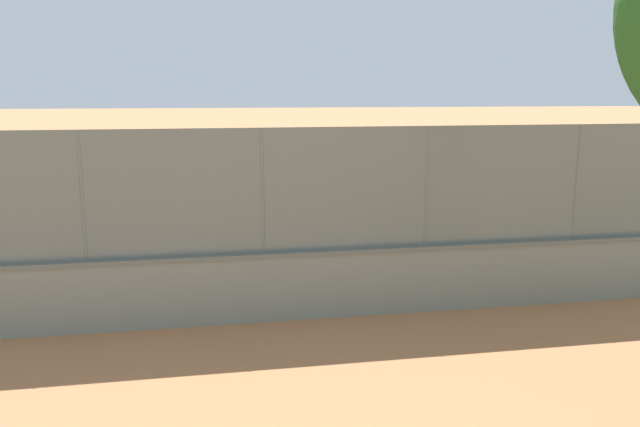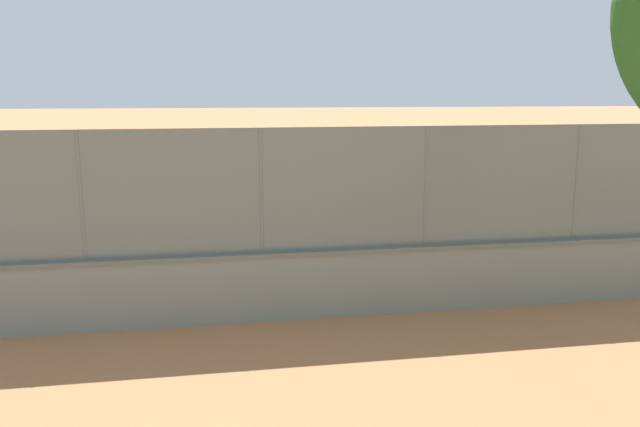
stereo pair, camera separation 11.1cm
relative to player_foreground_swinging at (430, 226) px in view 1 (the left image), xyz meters
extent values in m
plane|color=#B27247|center=(3.63, -5.70, -0.95)|extent=(260.00, 260.00, 0.00)
cube|color=gray|center=(4.54, 3.60, -0.31)|extent=(33.23, 1.26, 1.29)
cube|color=slate|center=(4.54, 3.60, 0.37)|extent=(33.23, 1.32, 0.08)
cube|color=slate|center=(4.54, 3.60, 1.61)|extent=(32.56, 0.92, 2.38)
cylinder|color=slate|center=(-1.97, 3.42, 1.61)|extent=(0.07, 0.07, 2.38)
cylinder|color=slate|center=(1.29, 3.51, 1.61)|extent=(0.07, 0.07, 2.38)
cylinder|color=slate|center=(4.54, 3.60, 1.61)|extent=(0.07, 0.07, 2.38)
cylinder|color=slate|center=(7.80, 3.69, 1.61)|extent=(0.07, 0.07, 2.38)
cylinder|color=#B2B2B2|center=(-0.11, 0.00, -0.56)|extent=(0.18, 0.18, 0.79)
cylinder|color=#B2B2B2|center=(0.08, 0.05, -0.56)|extent=(0.18, 0.18, 0.79)
cylinder|color=white|center=(-0.01, 0.02, 0.13)|extent=(0.41, 0.41, 0.59)
cylinder|color=tan|center=(-0.29, -0.10, 0.25)|extent=(0.23, 0.56, 0.17)
cylinder|color=tan|center=(0.35, -0.19, 0.25)|extent=(0.23, 0.56, 0.17)
sphere|color=tan|center=(-0.01, 0.02, 0.54)|extent=(0.22, 0.22, 0.22)
cylinder|color=navy|center=(-0.01, 0.02, 0.64)|extent=(0.29, 0.29, 0.05)
cylinder|color=black|center=(0.40, -0.37, 0.25)|extent=(0.11, 0.30, 0.04)
ellipsoid|color=#333338|center=(0.45, -0.58, 0.25)|extent=(0.10, 0.30, 0.24)
cylinder|color=#591919|center=(3.17, -2.08, -0.58)|extent=(0.19, 0.19, 0.74)
cylinder|color=#591919|center=(3.11, -2.27, -0.58)|extent=(0.19, 0.19, 0.74)
cylinder|color=#3372B2|center=(3.14, -2.18, 0.06)|extent=(0.43, 0.43, 0.55)
cylinder|color=tan|center=(3.18, -1.89, 0.17)|extent=(0.52, 0.24, 0.16)
cylinder|color=tan|center=(2.77, -2.36, 0.17)|extent=(0.52, 0.24, 0.16)
sphere|color=tan|center=(3.14, -2.18, 0.44)|extent=(0.21, 0.21, 0.21)
cylinder|color=navy|center=(3.14, -2.18, 0.53)|extent=(0.28, 0.28, 0.05)
cylinder|color=black|center=(2.59, -2.30, 0.17)|extent=(0.30, 0.13, 0.04)
ellipsoid|color=#333338|center=(2.38, -2.24, 0.17)|extent=(0.29, 0.12, 0.24)
cylinder|color=black|center=(3.27, -6.07, -0.54)|extent=(0.18, 0.18, 0.82)
cylinder|color=black|center=(3.32, -5.88, -0.54)|extent=(0.18, 0.18, 0.82)
cylinder|color=#3372B2|center=(3.29, -5.97, 0.17)|extent=(0.42, 0.42, 0.61)
cylinder|color=#936B4C|center=(3.26, -6.28, 0.29)|extent=(0.58, 0.24, 0.17)
cylinder|color=#936B4C|center=(3.67, -5.75, 0.29)|extent=(0.58, 0.24, 0.17)
sphere|color=#936B4C|center=(3.29, -5.97, 0.59)|extent=(0.23, 0.23, 0.23)
cylinder|color=white|center=(3.29, -5.97, 0.69)|extent=(0.30, 0.30, 0.05)
cylinder|color=black|center=(3.84, -5.80, 0.29)|extent=(0.30, 0.11, 0.04)
ellipsoid|color=#333338|center=(4.05, -5.86, 0.29)|extent=(0.30, 0.11, 0.24)
sphere|color=white|center=(1.05, 0.59, -0.86)|extent=(0.19, 0.19, 0.19)
camera|label=1|loc=(5.28, 15.47, 3.51)|focal=35.57mm
camera|label=2|loc=(5.17, 15.48, 3.51)|focal=35.57mm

